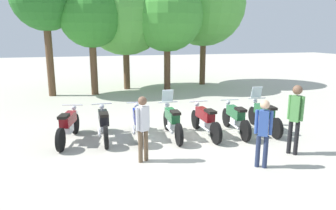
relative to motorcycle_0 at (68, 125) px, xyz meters
name	(u,v)px	position (x,y,z in m)	size (l,w,h in m)	color
ground_plane	(173,137)	(3.04, -0.48, -0.50)	(80.00, 80.00, 0.00)	#BCB7A8
motorcycle_0	(68,125)	(0.00, 0.00, 0.00)	(0.79, 2.15, 0.99)	black
motorcycle_1	(104,123)	(1.01, -0.09, 0.00)	(0.62, 2.19, 0.99)	black
motorcycle_2	(138,121)	(2.03, -0.20, 0.00)	(0.65, 2.19, 0.99)	black
motorcycle_3	(172,120)	(3.04, -0.42, 0.01)	(0.62, 2.19, 1.37)	black
motorcycle_4	(205,120)	(4.05, -0.59, 0.00)	(0.62, 2.19, 0.99)	black
motorcycle_5	(235,118)	(5.07, -0.64, 0.00)	(0.64, 2.19, 0.99)	black
motorcycle_6	(264,115)	(6.09, -0.67, 0.01)	(0.63, 2.19, 1.37)	black
person_0	(295,114)	(5.66, -2.68, 0.59)	(0.34, 0.38, 1.83)	black
person_1	(143,124)	(1.80, -2.07, 0.45)	(0.40, 0.29, 1.64)	brown
person_2	(263,129)	(4.40, -3.19, 0.44)	(0.37, 0.30, 1.63)	#232D4C
tree_1	(91,16)	(1.15, 7.45, 3.51)	(3.23, 3.23, 5.66)	brown
tree_2	(125,11)	(3.05, 8.69, 3.87)	(4.86, 4.86, 6.81)	brown
tree_3	(167,15)	(5.16, 7.48, 3.61)	(3.91, 3.91, 6.09)	brown
tree_4	(204,5)	(7.97, 9.13, 4.39)	(5.01, 5.01, 7.41)	brown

